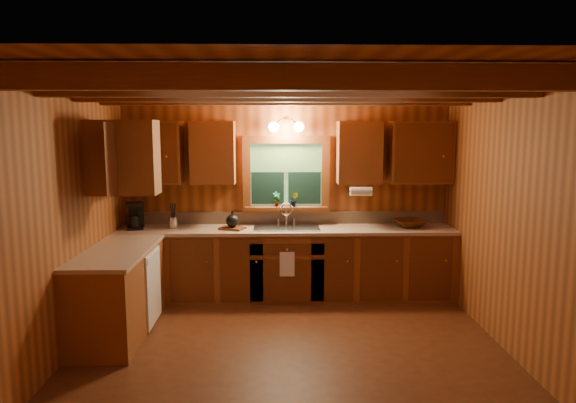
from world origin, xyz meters
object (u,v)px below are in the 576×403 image
(sink, at_px, (287,231))
(cutting_board, at_px, (232,228))
(coffee_maker, at_px, (135,216))
(wicker_basket, at_px, (410,223))

(sink, height_order, cutting_board, sink)
(coffee_maker, height_order, cutting_board, coffee_maker)
(sink, xyz_separation_m, cutting_board, (-0.67, -0.08, 0.06))
(coffee_maker, xyz_separation_m, wicker_basket, (3.46, 0.02, -0.12))
(sink, xyz_separation_m, coffee_maker, (-1.89, 0.01, 0.21))
(coffee_maker, bearing_deg, sink, -16.17)
(cutting_board, xyz_separation_m, wicker_basket, (2.24, 0.10, 0.04))
(cutting_board, bearing_deg, sink, 28.23)
(cutting_board, bearing_deg, wicker_basket, 24.26)
(cutting_board, distance_m, wicker_basket, 2.25)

